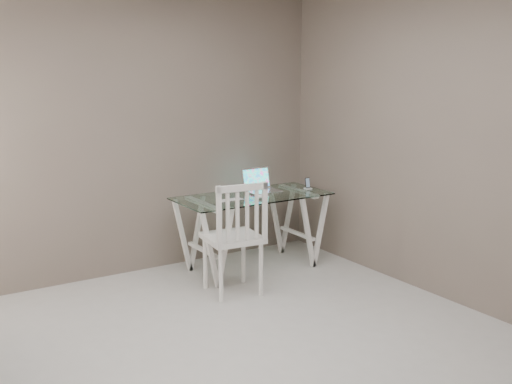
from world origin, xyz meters
The scene contains 7 objects.
room centered at (-0.06, 0.02, 1.72)m, with size 4.50×4.52×2.71m.
desk centered at (1.01, 1.69, 0.38)m, with size 1.50×0.70×0.75m.
chair centered at (0.51, 1.15, 0.57)m, with size 0.53×0.53×1.03m.
laptop centered at (1.19, 1.82, 0.80)m, with size 0.32×0.28×0.23m.
keyboard centered at (0.72, 1.61, 0.75)m, with size 0.25×0.11×0.01m, color silver.
mouse centered at (1.02, 1.54, 0.76)m, with size 0.11×0.06×0.03m, color white.
phone_dock centered at (1.66, 1.64, 0.78)m, with size 0.06×0.06×0.12m.
Camera 1 is at (-2.25, -3.48, 2.06)m, focal length 45.00 mm.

